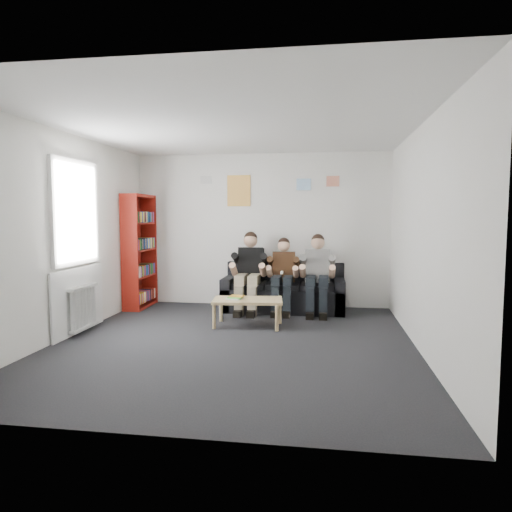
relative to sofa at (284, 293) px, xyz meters
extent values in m
plane|color=black|center=(-0.44, -2.11, -0.28)|extent=(5.00, 5.00, 0.00)
plane|color=white|center=(-0.44, -2.11, 2.42)|extent=(5.00, 5.00, 0.00)
plane|color=white|center=(-0.44, 0.39, 1.07)|extent=(4.50, 0.00, 4.50)
plane|color=white|center=(-0.44, -4.61, 1.07)|extent=(4.50, 0.00, 4.50)
plane|color=white|center=(-2.69, -2.11, 1.07)|extent=(0.00, 5.00, 5.00)
plane|color=white|center=(1.81, -2.11, 1.07)|extent=(0.00, 5.00, 5.00)
cube|color=black|center=(0.00, -0.04, -0.09)|extent=(2.04, 0.83, 0.39)
cube|color=black|center=(0.00, 0.28, 0.30)|extent=(2.04, 0.19, 0.40)
cube|color=black|center=(-0.93, -0.04, -0.01)|extent=(0.17, 0.83, 0.56)
cube|color=black|center=(0.93, -0.04, -0.01)|extent=(0.17, 0.83, 0.56)
cube|color=black|center=(0.00, -0.11, 0.15)|extent=(1.70, 0.57, 0.09)
cube|color=maroon|center=(-2.53, -0.11, 0.70)|extent=(0.30, 0.89, 1.97)
cube|color=#DEC180|center=(-0.42, -1.22, 0.10)|extent=(1.00, 0.55, 0.04)
cylinder|color=#DEC180|center=(-0.87, -1.45, -0.10)|extent=(0.05, 0.05, 0.36)
cylinder|color=#DEC180|center=(0.03, -1.45, -0.10)|extent=(0.05, 0.05, 0.36)
cylinder|color=#DEC180|center=(-0.87, -1.00, -0.10)|extent=(0.05, 0.05, 0.36)
cylinder|color=#DEC180|center=(0.03, -1.00, -0.10)|extent=(0.05, 0.05, 0.36)
cube|color=silver|center=(-0.62, -1.27, 0.12)|extent=(0.19, 0.14, 0.02)
cube|color=green|center=(-0.60, -1.24, 0.14)|extent=(0.19, 0.14, 0.02)
cube|color=gold|center=(-0.58, -1.21, 0.15)|extent=(0.19, 0.14, 0.02)
cube|color=black|center=(-0.57, 0.02, 0.49)|extent=(0.43, 0.31, 0.60)
sphere|color=tan|center=(-0.57, -0.03, 0.90)|extent=(0.24, 0.24, 0.24)
sphere|color=black|center=(-0.57, -0.01, 0.94)|extent=(0.22, 0.22, 0.22)
cube|color=gray|center=(-0.57, -0.30, 0.27)|extent=(0.38, 0.49, 0.16)
cube|color=gray|center=(-0.57, -0.54, -0.04)|extent=(0.36, 0.15, 0.48)
cube|color=black|center=(-0.57, -0.60, -0.23)|extent=(0.36, 0.28, 0.11)
cube|color=#52361B|center=(0.00, 0.01, 0.45)|extent=(0.38, 0.28, 0.54)
sphere|color=tan|center=(0.00, -0.03, 0.82)|extent=(0.21, 0.21, 0.21)
sphere|color=black|center=(0.00, -0.02, 0.86)|extent=(0.20, 0.20, 0.20)
cube|color=black|center=(0.00, -0.28, 0.26)|extent=(0.34, 0.44, 0.14)
cube|color=black|center=(0.00, -0.49, -0.04)|extent=(0.32, 0.13, 0.48)
cube|color=black|center=(0.00, -0.55, -0.24)|extent=(0.32, 0.25, 0.09)
cube|color=silver|center=(0.00, -0.37, 0.41)|extent=(0.04, 0.13, 0.04)
cube|color=white|center=(0.57, 0.01, 0.48)|extent=(0.41, 0.30, 0.58)
sphere|color=tan|center=(0.57, -0.03, 0.88)|extent=(0.23, 0.23, 0.23)
sphere|color=black|center=(0.57, -0.01, 0.91)|extent=(0.22, 0.22, 0.22)
cube|color=black|center=(0.57, -0.30, 0.27)|extent=(0.37, 0.47, 0.15)
cube|color=black|center=(0.57, -0.52, -0.04)|extent=(0.35, 0.14, 0.48)
cube|color=black|center=(0.57, -0.58, -0.23)|extent=(0.35, 0.27, 0.10)
cylinder|color=silver|center=(-2.59, -2.19, 0.07)|extent=(0.06, 0.06, 0.60)
cylinder|color=silver|center=(-2.59, -2.11, 0.07)|extent=(0.06, 0.06, 0.60)
cylinder|color=silver|center=(-2.59, -2.03, 0.07)|extent=(0.06, 0.06, 0.60)
cylinder|color=silver|center=(-2.59, -1.95, 0.07)|extent=(0.06, 0.06, 0.60)
cylinder|color=silver|center=(-2.59, -1.87, 0.07)|extent=(0.06, 0.06, 0.60)
cylinder|color=silver|center=(-2.59, -1.79, 0.07)|extent=(0.06, 0.06, 0.60)
cylinder|color=silver|center=(-2.59, -1.71, 0.07)|extent=(0.06, 0.06, 0.60)
cylinder|color=silver|center=(-2.59, -1.63, 0.07)|extent=(0.06, 0.06, 0.60)
cube|color=silver|center=(-2.59, -1.91, -0.21)|extent=(0.10, 0.64, 0.04)
cube|color=silver|center=(-2.59, -1.91, 0.35)|extent=(0.10, 0.64, 0.04)
cube|color=white|center=(-2.67, -1.91, 1.37)|extent=(0.02, 1.00, 1.30)
cube|color=white|center=(-2.66, -1.91, 2.05)|extent=(0.05, 1.12, 0.06)
cube|color=white|center=(-2.66, -1.91, 0.69)|extent=(0.05, 1.12, 0.06)
cube|color=white|center=(-2.66, -1.91, 0.17)|extent=(0.03, 1.30, 0.90)
cube|color=#F1E855|center=(-0.84, 0.37, 1.77)|extent=(0.42, 0.01, 0.55)
cube|color=#439DE5|center=(0.31, 0.37, 1.87)|extent=(0.25, 0.01, 0.20)
cube|color=#C83E84|center=(0.81, 0.37, 1.92)|extent=(0.22, 0.01, 0.18)
cube|color=silver|center=(-1.44, 0.37, 1.97)|extent=(0.20, 0.01, 0.14)
camera|label=1|loc=(0.67, -7.67, 1.33)|focal=32.00mm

